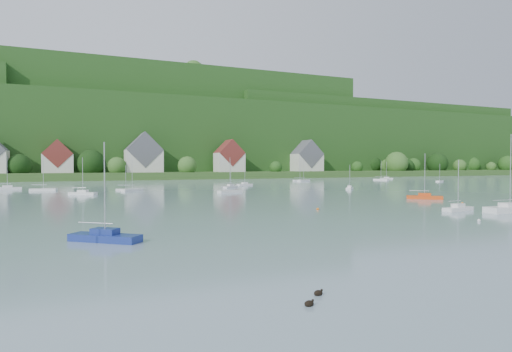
{
  "coord_description": "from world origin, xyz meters",
  "views": [
    {
      "loc": [
        -21.99,
        -7.68,
        6.4
      ],
      "look_at": [
        12.59,
        75.0,
        4.0
      ],
      "focal_mm": 29.8,
      "sensor_mm": 36.0,
      "label": 1
    }
  ],
  "objects_px": {
    "near_sailboat_3": "(458,208)",
    "near_sailboat_5": "(425,197)",
    "near_sailboat_4": "(510,208)",
    "near_sailboat_1": "(105,236)"
  },
  "relations": [
    {
      "from": "near_sailboat_3",
      "to": "near_sailboat_5",
      "type": "relative_size",
      "value": 0.83
    },
    {
      "from": "near_sailboat_1",
      "to": "near_sailboat_5",
      "type": "xyz_separation_m",
      "value": [
        57.41,
        23.33,
        0.01
      ]
    },
    {
      "from": "near_sailboat_1",
      "to": "near_sailboat_5",
      "type": "bearing_deg",
      "value": 60.85
    },
    {
      "from": "near_sailboat_3",
      "to": "near_sailboat_5",
      "type": "xyz_separation_m",
      "value": [
        10.96,
        17.35,
        0.04
      ]
    },
    {
      "from": "near_sailboat_4",
      "to": "near_sailboat_5",
      "type": "height_order",
      "value": "near_sailboat_4"
    },
    {
      "from": "near_sailboat_3",
      "to": "near_sailboat_4",
      "type": "bearing_deg",
      "value": -46.01
    },
    {
      "from": "near_sailboat_3",
      "to": "near_sailboat_5",
      "type": "height_order",
      "value": "near_sailboat_5"
    },
    {
      "from": "near_sailboat_4",
      "to": "near_sailboat_5",
      "type": "bearing_deg",
      "value": 74.87
    },
    {
      "from": "near_sailboat_3",
      "to": "near_sailboat_4",
      "type": "xyz_separation_m",
      "value": [
        5.23,
        -3.81,
        0.1
      ]
    },
    {
      "from": "near_sailboat_1",
      "to": "near_sailboat_3",
      "type": "relative_size",
      "value": 1.17
    }
  ]
}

